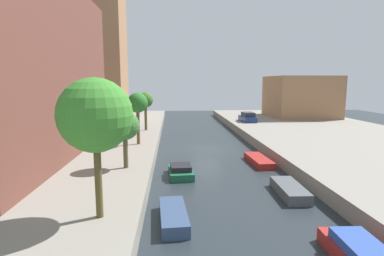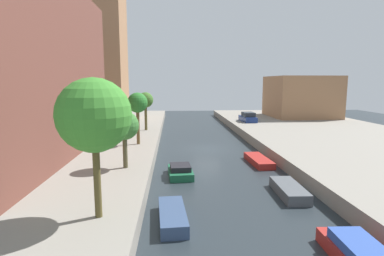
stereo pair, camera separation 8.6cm
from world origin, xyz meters
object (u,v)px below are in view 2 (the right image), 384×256
at_px(street_tree_0, 94,116).
at_px(street_tree_3, 146,101).
at_px(moored_boat_left_2, 180,171).
at_px(low_block_right, 301,97).
at_px(apartment_tower_far, 91,35).
at_px(parked_car, 248,118).
at_px(moored_boat_left_1, 172,216).
at_px(moored_boat_right_1, 289,190).
at_px(street_tree_2, 137,104).
at_px(moored_boat_right_2, 259,160).
at_px(street_tree_1, 124,126).

relative_size(street_tree_0, street_tree_3, 1.30).
bearing_deg(moored_boat_left_2, low_block_right, 53.95).
height_order(apartment_tower_far, parked_car, apartment_tower_far).
bearing_deg(low_block_right, moored_boat_left_1, -120.82).
relative_size(street_tree_3, moored_boat_left_2, 1.46).
relative_size(low_block_right, moored_boat_left_1, 2.74).
bearing_deg(moored_boat_left_1, moored_boat_left_2, 85.49).
distance_m(moored_boat_left_1, moored_boat_left_2, 7.34).
xyz_separation_m(apartment_tower_far, low_block_right, (34.00, 0.21, -9.64)).
xyz_separation_m(apartment_tower_far, street_tree_0, (9.29, -37.28, -8.63)).
bearing_deg(moored_boat_right_1, moored_boat_left_2, 147.06).
distance_m(apartment_tower_far, moored_boat_right_1, 40.51).
relative_size(apartment_tower_far, parked_car, 6.03).
height_order(street_tree_0, moored_boat_left_1, street_tree_0).
relative_size(apartment_tower_far, moored_boat_left_1, 6.97).
bearing_deg(street_tree_0, moored_boat_left_1, 23.44).
height_order(parked_car, moored_boat_right_1, parked_car).
bearing_deg(low_block_right, moored_boat_left_2, -126.05).
relative_size(street_tree_2, moored_boat_left_2, 1.54).
distance_m(low_block_right, moored_boat_right_2, 29.73).
height_order(street_tree_1, moored_boat_left_2, street_tree_1).
xyz_separation_m(street_tree_2, street_tree_3, (0.00, 8.52, -0.24)).
relative_size(street_tree_2, moored_boat_right_2, 1.13).
xyz_separation_m(low_block_right, street_tree_0, (-24.71, -37.48, 1.01)).
bearing_deg(moored_boat_left_1, moored_boat_right_2, 55.22).
bearing_deg(street_tree_2, moored_boat_left_1, -77.57).
bearing_deg(moored_boat_right_2, low_block_right, 60.89).
bearing_deg(moored_boat_left_1, street_tree_2, 102.43).
bearing_deg(parked_car, apartment_tower_far, 166.37).
distance_m(low_block_right, street_tree_1, 38.71).
distance_m(apartment_tower_far, street_tree_1, 32.63).
bearing_deg(moored_boat_left_2, moored_boat_right_2, 24.86).
relative_size(low_block_right, street_tree_2, 2.13).
distance_m(street_tree_1, street_tree_2, 8.11).
xyz_separation_m(street_tree_3, moored_boat_left_2, (3.75, -15.58, -4.18)).
relative_size(parked_car, moored_boat_right_2, 1.01).
bearing_deg(apartment_tower_far, moored_boat_left_1, -70.86).
bearing_deg(street_tree_2, street_tree_3, 90.00).
height_order(low_block_right, street_tree_0, low_block_right).
bearing_deg(moored_boat_left_1, parked_car, 69.69).
height_order(parked_car, moored_boat_right_2, parked_car).
distance_m(street_tree_1, moored_boat_right_1, 11.25).
relative_size(street_tree_3, moored_boat_left_1, 1.22).
bearing_deg(moored_boat_right_1, apartment_tower_far, 120.74).
bearing_deg(moored_boat_left_1, street_tree_3, 97.88).
height_order(street_tree_0, moored_boat_left_2, street_tree_0).
distance_m(low_block_right, parked_car, 12.27).
xyz_separation_m(street_tree_1, street_tree_3, (0.00, 16.57, 0.70)).
xyz_separation_m(street_tree_0, moored_boat_right_2, (10.38, 11.76, -5.12)).
height_order(apartment_tower_far, low_block_right, apartment_tower_far).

